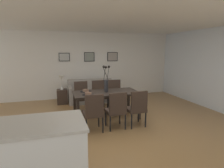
{
  "coord_description": "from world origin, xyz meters",
  "views": [
    {
      "loc": [
        -1.2,
        -4.34,
        1.86
      ],
      "look_at": [
        0.3,
        0.6,
        0.96
      ],
      "focal_mm": 30.24,
      "sensor_mm": 36.0,
      "label": 1
    }
  ],
  "objects_px": {
    "dining_table": "(106,95)",
    "dining_chair_near_right": "(82,95)",
    "table_lamp": "(61,79)",
    "dining_chair_far_left": "(116,109)",
    "framed_picture_right": "(113,57)",
    "dining_chair_far_right": "(99,93)",
    "framed_picture_center": "(89,57)",
    "dining_chair_near_left": "(93,111)",
    "dining_chair_mid_right": "(115,92)",
    "side_table": "(62,97)",
    "bowl_near_left": "(88,93)",
    "dining_chair_mid_left": "(137,107)",
    "bowl_near_right": "(86,90)",
    "centerpiece_vase": "(106,82)",
    "framed_picture_left": "(64,57)",
    "sofa": "(91,94)"
  },
  "relations": [
    {
      "from": "dining_table",
      "to": "framed_picture_center",
      "type": "height_order",
      "value": "framed_picture_center"
    },
    {
      "from": "dining_chair_mid_right",
      "to": "side_table",
      "type": "bearing_deg",
      "value": 149.98
    },
    {
      "from": "sofa",
      "to": "bowl_near_right",
      "type": "bearing_deg",
      "value": -105.8
    },
    {
      "from": "dining_table",
      "to": "dining_chair_far_left",
      "type": "xyz_separation_m",
      "value": [
        0.02,
        -0.85,
        -0.15
      ]
    },
    {
      "from": "dining_table",
      "to": "dining_chair_mid_right",
      "type": "height_order",
      "value": "dining_chair_mid_right"
    },
    {
      "from": "side_table",
      "to": "table_lamp",
      "type": "xyz_separation_m",
      "value": [
        -0.0,
        0.0,
        0.63
      ]
    },
    {
      "from": "dining_chair_near_left",
      "to": "dining_chair_far_right",
      "type": "xyz_separation_m",
      "value": [
        0.55,
        1.75,
        0.0
      ]
    },
    {
      "from": "side_table",
      "to": "framed_picture_center",
      "type": "xyz_separation_m",
      "value": [
        1.14,
        0.72,
        1.38
      ]
    },
    {
      "from": "dining_chair_near_left",
      "to": "table_lamp",
      "type": "relative_size",
      "value": 1.8
    },
    {
      "from": "dining_chair_mid_right",
      "to": "framed_picture_left",
      "type": "distance_m",
      "value": 2.53
    },
    {
      "from": "table_lamp",
      "to": "framed_picture_center",
      "type": "height_order",
      "value": "framed_picture_center"
    },
    {
      "from": "dining_chair_far_right",
      "to": "framed_picture_right",
      "type": "bearing_deg",
      "value": 60.09
    },
    {
      "from": "dining_table",
      "to": "framed_picture_left",
      "type": "relative_size",
      "value": 4.35
    },
    {
      "from": "dining_chair_near_right",
      "to": "table_lamp",
      "type": "bearing_deg",
      "value": 119.86
    },
    {
      "from": "bowl_near_right",
      "to": "centerpiece_vase",
      "type": "bearing_deg",
      "value": -20.85
    },
    {
      "from": "dining_chair_far_left",
      "to": "side_table",
      "type": "xyz_separation_m",
      "value": [
        -1.16,
        2.68,
        -0.25
      ]
    },
    {
      "from": "dining_chair_near_left",
      "to": "bowl_near_right",
      "type": "distance_m",
      "value": 1.11
    },
    {
      "from": "dining_chair_near_right",
      "to": "framed_picture_right",
      "type": "xyz_separation_m",
      "value": [
        1.54,
        1.71,
        1.13
      ]
    },
    {
      "from": "dining_chair_near_right",
      "to": "dining_chair_far_left",
      "type": "bearing_deg",
      "value": -70.66
    },
    {
      "from": "dining_chair_far_left",
      "to": "table_lamp",
      "type": "relative_size",
      "value": 1.8
    },
    {
      "from": "dining_chair_near_left",
      "to": "dining_chair_mid_right",
      "type": "distance_m",
      "value": 2.04
    },
    {
      "from": "bowl_near_left",
      "to": "framed_picture_left",
      "type": "relative_size",
      "value": 0.41
    },
    {
      "from": "dining_chair_near_right",
      "to": "dining_chair_mid_left",
      "type": "height_order",
      "value": "same"
    },
    {
      "from": "dining_chair_near_right",
      "to": "dining_chair_mid_right",
      "type": "distance_m",
      "value": 1.11
    },
    {
      "from": "centerpiece_vase",
      "to": "sofa",
      "type": "xyz_separation_m",
      "value": [
        -0.07,
        1.89,
        -0.74
      ]
    },
    {
      "from": "dining_chair_near_right",
      "to": "bowl_near_left",
      "type": "distance_m",
      "value": 1.08
    },
    {
      "from": "dining_chair_far_right",
      "to": "framed_picture_left",
      "type": "bearing_deg",
      "value": 120.27
    },
    {
      "from": "bowl_near_right",
      "to": "table_lamp",
      "type": "bearing_deg",
      "value": 110.24
    },
    {
      "from": "dining_chair_far_right",
      "to": "bowl_near_left",
      "type": "bearing_deg",
      "value": -116.7
    },
    {
      "from": "sofa",
      "to": "framed_picture_center",
      "type": "xyz_separation_m",
      "value": [
        0.06,
        0.67,
        1.36
      ]
    },
    {
      "from": "bowl_near_right",
      "to": "dining_chair_near_right",
      "type": "bearing_deg",
      "value": 92.8
    },
    {
      "from": "dining_chair_far_right",
      "to": "dining_chair_mid_right",
      "type": "xyz_separation_m",
      "value": [
        0.53,
        -0.02,
        0.0
      ]
    },
    {
      "from": "dining_chair_near_right",
      "to": "framed_picture_center",
      "type": "distance_m",
      "value": 2.13
    },
    {
      "from": "dining_chair_far_left",
      "to": "dining_chair_far_right",
      "type": "height_order",
      "value": "same"
    },
    {
      "from": "dining_chair_far_right",
      "to": "bowl_near_left",
      "type": "distance_m",
      "value": 1.25
    },
    {
      "from": "sofa",
      "to": "side_table",
      "type": "bearing_deg",
      "value": -176.85
    },
    {
      "from": "sofa",
      "to": "dining_chair_near_right",
      "type": "bearing_deg",
      "value": -115.83
    },
    {
      "from": "dining_chair_near_left",
      "to": "dining_chair_far_left",
      "type": "distance_m",
      "value": 0.56
    },
    {
      "from": "side_table",
      "to": "framed_picture_left",
      "type": "xyz_separation_m",
      "value": [
        0.17,
        0.72,
        1.38
      ]
    },
    {
      "from": "dining_table",
      "to": "dining_chair_near_right",
      "type": "distance_m",
      "value": 1.03
    },
    {
      "from": "dining_chair_mid_right",
      "to": "table_lamp",
      "type": "bearing_deg",
      "value": 149.98
    },
    {
      "from": "bowl_near_right",
      "to": "dining_chair_mid_left",
      "type": "bearing_deg",
      "value": -44.33
    },
    {
      "from": "dining_chair_far_left",
      "to": "table_lamp",
      "type": "distance_m",
      "value": 2.94
    },
    {
      "from": "dining_table",
      "to": "framed_picture_left",
      "type": "xyz_separation_m",
      "value": [
        -0.97,
        2.55,
        0.98
      ]
    },
    {
      "from": "dining_table",
      "to": "dining_chair_mid_left",
      "type": "height_order",
      "value": "dining_chair_mid_left"
    },
    {
      "from": "bowl_near_left",
      "to": "framed_picture_center",
      "type": "height_order",
      "value": "framed_picture_center"
    },
    {
      "from": "dining_chair_far_left",
      "to": "framed_picture_right",
      "type": "bearing_deg",
      "value": 74.43
    },
    {
      "from": "dining_chair_far_right",
      "to": "dining_chair_mid_left",
      "type": "relative_size",
      "value": 1.0
    },
    {
      "from": "dining_table",
      "to": "dining_chair_mid_left",
      "type": "bearing_deg",
      "value": -57.29
    },
    {
      "from": "table_lamp",
      "to": "framed_picture_center",
      "type": "distance_m",
      "value": 1.54
    }
  ]
}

